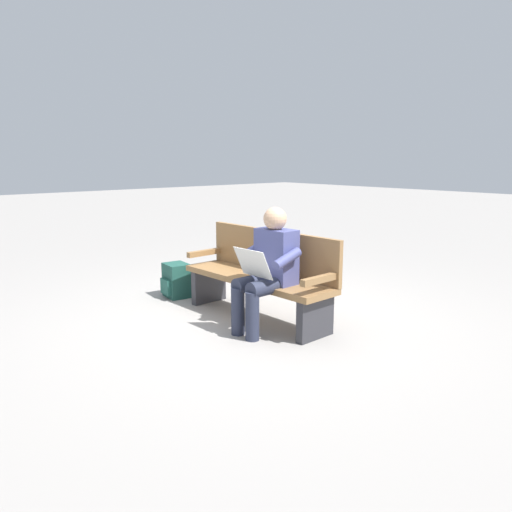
# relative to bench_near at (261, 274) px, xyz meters

# --- Properties ---
(ground_plane) EXTENTS (40.00, 40.00, 0.00)m
(ground_plane) POSITION_rel_bench_near_xyz_m (-0.00, 0.07, -0.46)
(ground_plane) COLOR gray
(bench_near) EXTENTS (1.81, 0.52, 0.90)m
(bench_near) POSITION_rel_bench_near_xyz_m (0.00, 0.00, 0.00)
(bench_near) COLOR olive
(bench_near) RESTS_ON ground
(person_seated) EXTENTS (0.58, 0.58, 1.18)m
(person_seated) POSITION_rel_bench_near_xyz_m (-0.34, 0.23, 0.17)
(person_seated) COLOR #474C84
(person_seated) RESTS_ON ground
(backpack) EXTENTS (0.34, 0.32, 0.40)m
(backpack) POSITION_rel_bench_near_xyz_m (1.23, 0.26, -0.26)
(backpack) COLOR #1E4C42
(backpack) RESTS_ON ground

